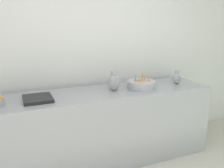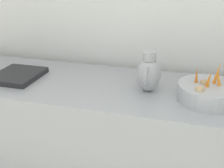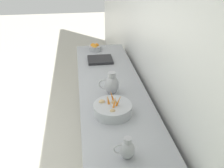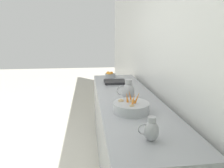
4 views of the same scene
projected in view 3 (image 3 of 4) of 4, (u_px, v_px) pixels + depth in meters
name	position (u px, v px, depth m)	size (l,w,h in m)	color
tile_wall_left	(174.00, 52.00, 2.11)	(0.10, 9.60, 3.00)	white
prep_counter	(111.00, 119.00, 2.98)	(0.73, 2.80, 0.92)	#9EA0A5
vegetable_colander	(113.00, 109.00, 2.28)	(0.36, 0.36, 0.22)	#ADAFB5
orange_bowl	(95.00, 47.00, 3.74)	(0.19, 0.19, 0.11)	#9EA0A5
metal_pitcher_tall	(111.00, 84.00, 2.57)	(0.21, 0.15, 0.25)	#A3A3A8
metal_pitcher_short	(127.00, 149.00, 1.77)	(0.16, 0.11, 0.18)	#A3A3A8
counter_sink_basin	(100.00, 60.00, 3.40)	(0.34, 0.30, 0.04)	#232326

